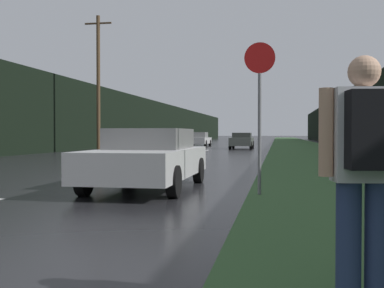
% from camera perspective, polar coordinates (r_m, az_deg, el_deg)
% --- Properties ---
extents(grass_verge, '(6.00, 240.00, 0.02)m').
position_cam_1_polar(grass_verge, '(41.54, 13.39, -0.52)').
color(grass_verge, '#33562D').
rests_on(grass_verge, ground_plane).
extents(lane_stripe_c, '(0.12, 3.00, 0.01)m').
position_cam_1_polar(lane_stripe_c, '(14.87, -10.37, -3.58)').
color(lane_stripe_c, silver).
rests_on(lane_stripe_c, ground_plane).
extents(lane_stripe_d, '(0.12, 3.00, 0.01)m').
position_cam_1_polar(lane_stripe_d, '(21.56, -3.86, -2.08)').
color(lane_stripe_d, silver).
rests_on(lane_stripe_d, ground_plane).
extents(lane_stripe_e, '(0.12, 3.00, 0.01)m').
position_cam_1_polar(lane_stripe_e, '(28.39, -0.46, -1.28)').
color(lane_stripe_e, silver).
rests_on(lane_stripe_e, ground_plane).
extents(lane_stripe_f, '(0.12, 3.00, 0.01)m').
position_cam_1_polar(lane_stripe_f, '(35.29, 1.62, -0.80)').
color(lane_stripe_f, silver).
rests_on(lane_stripe_f, ground_plane).
extents(treeline_far_side, '(2.00, 140.00, 5.30)m').
position_cam_1_polar(treeline_far_side, '(53.84, -6.99, 2.70)').
color(treeline_far_side, black).
rests_on(treeline_far_side, ground_plane).
extents(treeline_near_side, '(2.00, 140.00, 5.97)m').
position_cam_1_polar(treeline_near_side, '(52.17, 19.37, 3.06)').
color(treeline_near_side, black).
rests_on(treeline_near_side, ground_plane).
extents(utility_pole_far, '(1.80, 0.24, 8.95)m').
position_cam_1_polar(utility_pole_far, '(32.25, -11.04, 7.19)').
color(utility_pole_far, '#4C3823').
rests_on(utility_pole_far, ground_plane).
extents(stop_sign, '(0.62, 0.07, 3.08)m').
position_cam_1_polar(stop_sign, '(9.79, 8.02, 4.64)').
color(stop_sign, slate).
rests_on(stop_sign, ground_plane).
extents(hitchhiker_with_backpack, '(0.62, 0.46, 1.79)m').
position_cam_1_polar(hitchhiker_with_backpack, '(3.52, 19.84, -2.39)').
color(hitchhiker_with_backpack, navy).
rests_on(hitchhiker_with_backpack, ground_plane).
extents(car_passing_near, '(2.04, 4.76, 1.36)m').
position_cam_1_polar(car_passing_near, '(10.97, -5.17, -1.64)').
color(car_passing_near, '#BCBCBC').
rests_on(car_passing_near, ground_plane).
extents(car_passing_far, '(1.85, 4.66, 1.33)m').
position_cam_1_polar(car_passing_far, '(39.90, 5.92, 0.41)').
color(car_passing_far, '#4C514C').
rests_on(car_passing_far, ground_plane).
extents(car_oncoming, '(1.92, 4.74, 1.40)m').
position_cam_1_polar(car_oncoming, '(46.64, 0.83, 0.56)').
color(car_oncoming, '#BCBCBC').
rests_on(car_oncoming, ground_plane).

